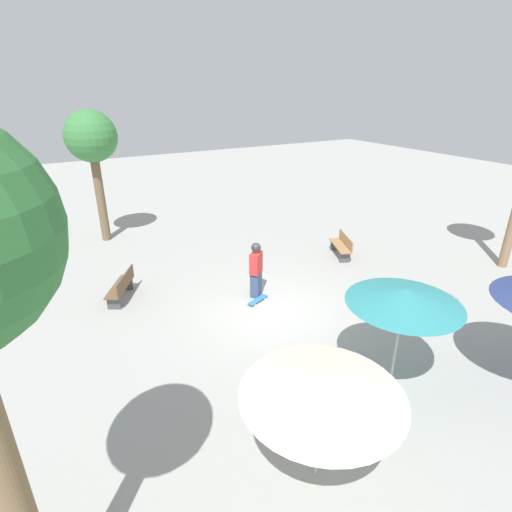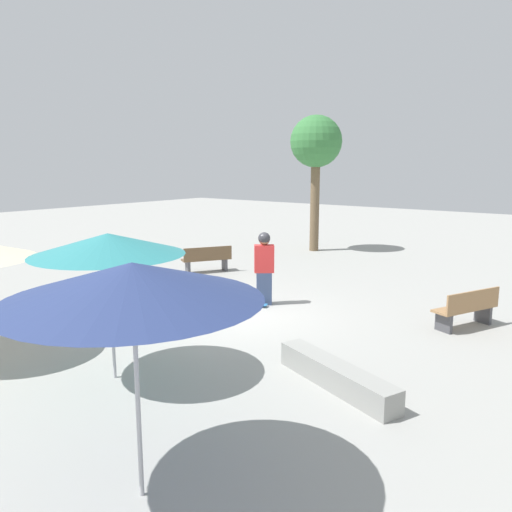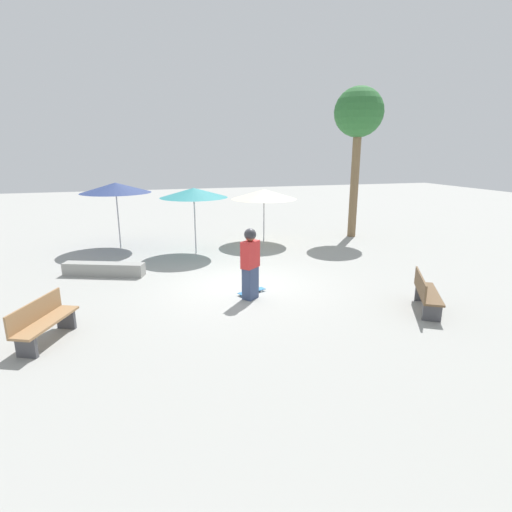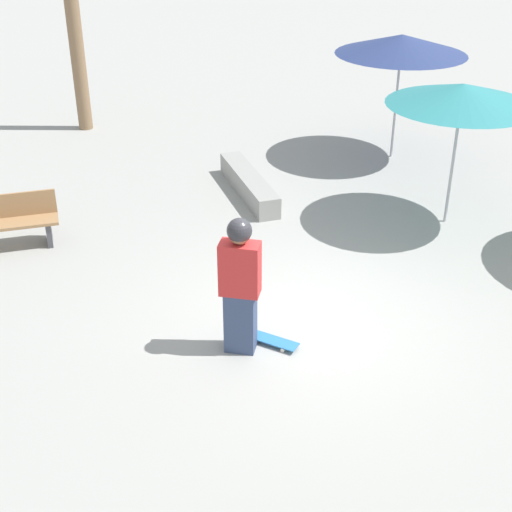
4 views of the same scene
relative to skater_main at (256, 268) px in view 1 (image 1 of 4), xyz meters
The scene contains 9 objects.
ground_plane 1.40m from the skater_main, 86.24° to the left, with size 60.00×60.00×0.00m, color #9E9E99.
skater_main is the anchor object (origin of this frame).
skateboard 1.00m from the skater_main, 68.42° to the left, with size 0.82×0.49×0.07m.
concrete_ledge 4.93m from the skater_main, 140.10° to the left, with size 2.44×1.25×0.39m.
bench_near 4.72m from the skater_main, 165.60° to the right, with size 1.04×1.64×0.85m.
bench_far 4.25m from the skater_main, 27.06° to the right, with size 1.19×1.60×0.85m.
shade_umbrella_cream 6.56m from the skater_main, 69.52° to the left, with size 2.64×2.64×2.18m.
shade_umbrella_teal 5.21m from the skater_main, 97.73° to the left, with size 2.41×2.41×2.40m.
palm_tree_left 8.90m from the skater_main, 67.52° to the right, with size 2.04×2.04×5.38m.
Camera 1 is at (5.50, 8.80, 6.25)m, focal length 28.00 mm.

